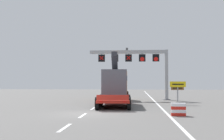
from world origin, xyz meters
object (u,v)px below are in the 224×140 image
Objects in this scene: overhead_lane_gantry at (139,60)px; crash_barrier_striped at (178,109)px; exit_sign_yellow at (178,87)px; heavy_haul_truck_red at (116,85)px; tourist_info_sign_brown at (177,90)px.

overhead_lane_gantry is 16.78m from crash_barrier_striped.
exit_sign_yellow reaches higher than crash_barrier_striped.
heavy_haul_truck_red is at bearing 115.71° from crash_barrier_striped.
overhead_lane_gantry is 5.61× the size of tourist_info_sign_brown.
tourist_info_sign_brown is at bearing 81.28° from crash_barrier_striped.
exit_sign_yellow is at bearing -59.35° from overhead_lane_gantry.
tourist_info_sign_brown reaches higher than crash_barrier_striped.
overhead_lane_gantry is 10.10× the size of crash_barrier_striped.
heavy_haul_truck_red is (-2.65, -5.17, -3.23)m from overhead_lane_gantry.
tourist_info_sign_brown is at bearing -47.93° from overhead_lane_gantry.
tourist_info_sign_brown is (6.88, 0.49, -0.57)m from heavy_haul_truck_red.
crash_barrier_striped is at bearing -64.29° from heavy_haul_truck_red.
heavy_haul_truck_red is 6.79m from exit_sign_yellow.
overhead_lane_gantry is 6.65m from heavy_haul_truck_red.
tourist_info_sign_brown is at bearing 4.05° from heavy_haul_truck_red.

